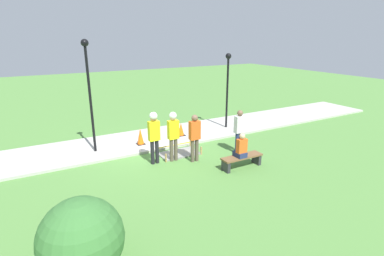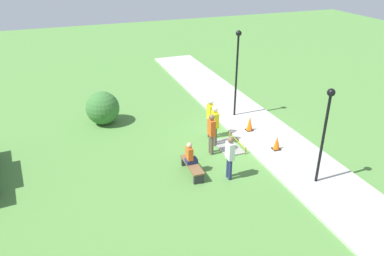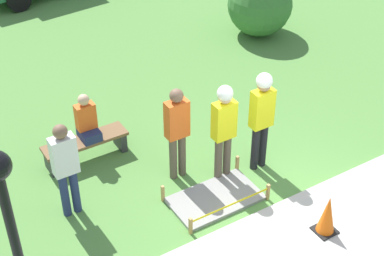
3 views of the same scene
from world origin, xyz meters
name	(u,v)px [view 1 (image 1 of 3)]	position (x,y,z in m)	size (l,w,h in m)	color
ground_plane	(155,152)	(0.00, 0.00, 0.00)	(60.00, 60.00, 0.00)	#51843D
sidewalk	(142,140)	(0.00, -1.46, 0.05)	(28.00, 2.92, 0.10)	#ADAAA3
wet_concrete_patch	(179,153)	(-0.76, 0.69, 0.04)	(1.59, 0.95, 0.33)	gray
traffic_cone_near_patch	(181,129)	(-1.78, -1.12, 0.40)	(0.34, 0.34, 0.61)	black
traffic_cone_far_patch	(140,136)	(0.26, -0.91, 0.45)	(0.34, 0.34, 0.71)	black
park_bench	(242,159)	(-2.17, 2.90, 0.31)	(1.58, 0.44, 0.44)	#2D2D33
person_seated_on_bench	(241,148)	(-2.08, 2.95, 0.79)	(0.36, 0.44, 0.89)	navy
worker_supervisor	(154,133)	(0.41, 1.05, 1.20)	(0.40, 0.28, 1.96)	black
worker_assistant	(173,132)	(-0.31, 1.15, 1.15)	(0.40, 0.27, 1.90)	brown
bystander_in_orange_shirt	(195,135)	(-0.97, 1.60, 1.04)	(0.40, 0.24, 1.82)	brown
bystander_in_gray_shirt	(239,129)	(-2.95, 1.70, 1.01)	(0.40, 0.23, 1.77)	navy
lamppost_near	(89,81)	(2.13, -1.04, 2.90)	(0.28, 0.28, 4.34)	black
lamppost_far	(228,79)	(-4.40, -1.21, 2.52)	(0.28, 0.28, 3.66)	black
shrub_rounded_near	(82,239)	(3.69, 5.42, 0.82)	(1.64, 1.64, 1.64)	#387033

